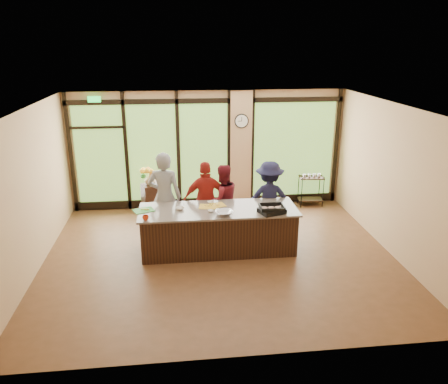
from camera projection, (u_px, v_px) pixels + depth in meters
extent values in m
plane|color=#54351D|center=(220.00, 256.00, 8.86)|extent=(7.00, 7.00, 0.00)
plane|color=silver|center=(219.00, 108.00, 7.88)|extent=(7.00, 7.00, 0.00)
plane|color=tan|center=(208.00, 150.00, 11.19)|extent=(7.00, 0.00, 7.00)
plane|color=tan|center=(30.00, 193.00, 8.00)|extent=(0.00, 6.00, 6.00)
plane|color=tan|center=(393.00, 180.00, 8.74)|extent=(0.00, 6.00, 6.00)
cube|color=tan|center=(241.00, 150.00, 11.22)|extent=(0.55, 0.12, 3.00)
cube|color=black|center=(207.00, 101.00, 10.73)|extent=(6.90, 0.08, 0.12)
cube|color=black|center=(208.00, 201.00, 11.59)|extent=(6.90, 0.08, 0.20)
cube|color=#19D83F|center=(94.00, 99.00, 10.37)|extent=(0.30, 0.04, 0.14)
cube|color=#356021|center=(100.00, 155.00, 10.89)|extent=(1.20, 0.02, 2.50)
cube|color=#356021|center=(153.00, 154.00, 11.03)|extent=(1.20, 0.02, 2.50)
cube|color=#356021|center=(204.00, 152.00, 11.17)|extent=(1.20, 0.02, 2.50)
cube|color=#356021|center=(293.00, 150.00, 11.42)|extent=(2.10, 0.02, 2.50)
cube|color=black|center=(71.00, 154.00, 10.78)|extent=(0.08, 0.08, 3.00)
cube|color=black|center=(126.00, 153.00, 10.92)|extent=(0.08, 0.08, 3.00)
cube|color=black|center=(178.00, 151.00, 11.06)|extent=(0.08, 0.08, 3.00)
cube|color=black|center=(229.00, 150.00, 11.20)|extent=(0.08, 0.08, 3.00)
cube|color=black|center=(252.00, 149.00, 11.26)|extent=(0.08, 0.08, 3.00)
cube|color=black|center=(336.00, 147.00, 11.50)|extent=(0.08, 0.08, 3.00)
cube|color=black|center=(218.00, 231.00, 9.00)|extent=(3.10, 1.00, 0.88)
cube|color=gray|center=(218.00, 210.00, 8.85)|extent=(3.20, 1.10, 0.04)
cylinder|color=black|center=(242.00, 121.00, 10.91)|extent=(0.36, 0.04, 0.36)
cylinder|color=white|center=(242.00, 121.00, 10.90)|extent=(0.31, 0.01, 0.31)
cube|color=black|center=(242.00, 119.00, 10.88)|extent=(0.01, 0.00, 0.11)
cube|color=black|center=(240.00, 121.00, 10.89)|extent=(0.09, 0.00, 0.01)
imported|color=slate|center=(165.00, 197.00, 9.35)|extent=(0.79, 0.59, 1.96)
imported|color=maroon|center=(222.00, 200.00, 9.64)|extent=(0.94, 0.82, 1.62)
imported|color=maroon|center=(206.00, 200.00, 9.53)|extent=(1.01, 0.44, 1.71)
imported|color=black|center=(269.00, 199.00, 9.64)|extent=(1.15, 0.74, 1.69)
cube|color=black|center=(272.00, 211.00, 8.63)|extent=(0.58, 0.51, 0.08)
imported|color=silver|center=(224.00, 213.00, 8.51)|extent=(0.37, 0.37, 0.08)
cube|color=green|center=(144.00, 210.00, 8.75)|extent=(0.48, 0.42, 0.01)
cube|color=gold|center=(208.00, 207.00, 8.95)|extent=(0.42, 0.35, 0.01)
cube|color=gold|center=(216.00, 205.00, 9.02)|extent=(0.44, 0.38, 0.01)
imported|color=white|center=(180.00, 208.00, 8.79)|extent=(0.19, 0.19, 0.05)
imported|color=white|center=(211.00, 211.00, 8.68)|extent=(0.15, 0.15, 0.04)
imported|color=white|center=(210.00, 202.00, 9.17)|extent=(0.16, 0.16, 0.03)
imported|color=#AF2E11|center=(146.00, 218.00, 8.27)|extent=(0.13, 0.13, 0.09)
cube|color=black|center=(151.00, 200.00, 10.81)|extent=(0.52, 0.52, 0.82)
imported|color=#987B52|center=(150.00, 179.00, 10.63)|extent=(0.29, 0.29, 0.28)
cube|color=black|center=(310.00, 199.00, 11.60)|extent=(0.67, 0.43, 0.03)
cube|color=black|center=(312.00, 177.00, 11.41)|extent=(0.67, 0.43, 0.03)
cylinder|color=black|center=(302.00, 193.00, 11.34)|extent=(0.02, 0.02, 0.81)
cylinder|color=black|center=(323.00, 192.00, 11.40)|extent=(0.02, 0.02, 0.81)
cylinder|color=black|center=(298.00, 189.00, 11.65)|extent=(0.02, 0.02, 0.81)
cylinder|color=black|center=(319.00, 188.00, 11.71)|extent=(0.02, 0.02, 0.81)
imported|color=silver|center=(304.00, 176.00, 11.37)|extent=(0.10, 0.10, 0.08)
imported|color=silver|center=(309.00, 176.00, 11.38)|extent=(0.10, 0.10, 0.08)
imported|color=silver|center=(314.00, 175.00, 11.40)|extent=(0.10, 0.10, 0.08)
imported|color=silver|center=(319.00, 175.00, 11.41)|extent=(0.10, 0.10, 0.08)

